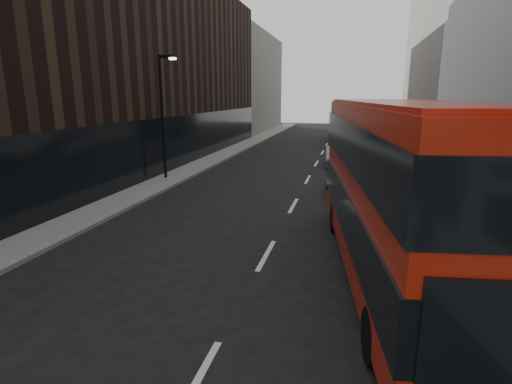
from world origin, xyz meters
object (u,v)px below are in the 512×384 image
Objects in this scene: grey_bus at (348,123)px; car_a at (345,181)px; street_lamp at (163,109)px; car_b at (336,157)px; red_bus at (399,184)px; car_c at (379,154)px.

car_a is (0.28, -26.02, -1.15)m from grey_bus.
car_a is at bearing -95.39° from grey_bus.
street_lamp is 11.12m from car_a.
grey_bus reaches higher than car_b.
grey_bus is 2.54× the size of car_a.
street_lamp is 0.58× the size of red_bus.
car_b is (-0.84, 8.80, -0.09)m from car_a.
red_bus reaches higher than car_b.
car_c is (2.20, 10.39, 0.01)m from car_a.
car_b is (9.64, 7.34, -3.53)m from street_lamp.
grey_bus is at bearing 67.45° from street_lamp.
red_bus reaches higher than car_a.
car_c is at bearing 35.19° from street_lamp.
grey_bus is (10.20, 24.56, -2.29)m from street_lamp.
grey_bus reaches higher than car_a.
car_a is (10.47, -1.46, -3.44)m from street_lamp.
street_lamp reaches higher than car_b.
car_a reaches higher than car_b.
car_c is (3.03, 1.60, 0.10)m from car_b.
car_c reaches higher than car_b.
grey_bus is (-1.74, 35.29, -0.77)m from red_bus.
red_bus reaches higher than grey_bus.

